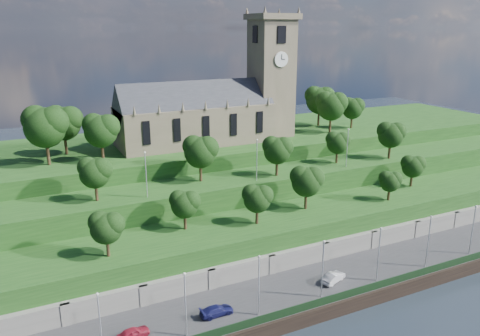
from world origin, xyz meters
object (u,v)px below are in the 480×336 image
car_left (133,333)px  car_right (217,310)px  church (216,106)px  car_middle (333,277)px

car_left → car_right: size_ratio=0.87×
church → car_right: size_ratio=8.42×
car_middle → car_right: car_middle is taller
car_right → car_middle: bearing=-90.8°
car_left → car_right: car_left is taller
car_left → car_right: 11.00m
church → car_left: bearing=-125.0°
car_middle → car_left: bearing=70.4°
church → car_left: size_ratio=9.64×
church → car_left: 53.94m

